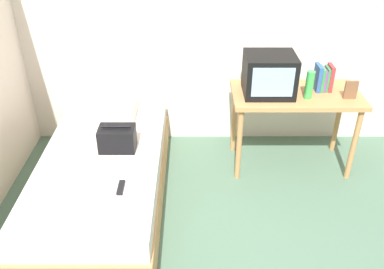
{
  "coord_description": "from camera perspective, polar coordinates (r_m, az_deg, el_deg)",
  "views": [
    {
      "loc": [
        -0.28,
        -1.94,
        2.4
      ],
      "look_at": [
        -0.27,
        1.03,
        0.58
      ],
      "focal_mm": 38.81,
      "sensor_mm": 36.0,
      "label": 1
    }
  ],
  "objects": [
    {
      "name": "magazine",
      "position": [
        3.27,
        -15.39,
        -5.83
      ],
      "size": [
        0.21,
        0.29,
        0.01
      ],
      "primitive_type": "cube",
      "color": "white",
      "rests_on": "bed"
    },
    {
      "name": "bed",
      "position": [
        3.62,
        -12.22,
        -6.12
      ],
      "size": [
        1.0,
        2.0,
        0.48
      ],
      "color": "#B27F4C",
      "rests_on": "ground"
    },
    {
      "name": "handbag",
      "position": [
        3.5,
        -10.39,
        -0.55
      ],
      "size": [
        0.3,
        0.2,
        0.22
      ],
      "color": "black",
      "rests_on": "bed"
    },
    {
      "name": "tv",
      "position": [
        3.74,
        10.39,
        8.12
      ],
      "size": [
        0.44,
        0.39,
        0.36
      ],
      "color": "black",
      "rests_on": "desk"
    },
    {
      "name": "pillow",
      "position": [
        4.03,
        -11.06,
        3.33
      ],
      "size": [
        0.44,
        0.35,
        0.13
      ],
      "primitive_type": "cube",
      "color": "silver",
      "rests_on": "bed"
    },
    {
      "name": "wall_back",
      "position": [
        4.1,
        3.92,
        15.78
      ],
      "size": [
        5.2,
        0.1,
        2.6
      ],
      "primitive_type": "cube",
      "color": "beige",
      "rests_on": "ground"
    },
    {
      "name": "desk",
      "position": [
        3.92,
        13.83,
        4.29
      ],
      "size": [
        1.16,
        0.6,
        0.77
      ],
      "color": "#B27F4C",
      "rests_on": "ground"
    },
    {
      "name": "water_bottle",
      "position": [
        3.75,
        15.66,
        6.6
      ],
      "size": [
        0.07,
        0.07,
        0.25
      ],
      "primitive_type": "cylinder",
      "color": "green",
      "rests_on": "desk"
    },
    {
      "name": "book_row",
      "position": [
        3.96,
        17.42,
        7.43
      ],
      "size": [
        0.14,
        0.17,
        0.23
      ],
      "color": "#2D5699",
      "rests_on": "desk"
    },
    {
      "name": "picture_frame",
      "position": [
        3.88,
        20.82,
        5.78
      ],
      "size": [
        0.11,
        0.02,
        0.17
      ],
      "primitive_type": "cube",
      "color": "brown",
      "rests_on": "desk"
    },
    {
      "name": "remote_dark",
      "position": [
        3.1,
        -9.89,
        -7.2
      ],
      "size": [
        0.04,
        0.16,
        0.02
      ],
      "primitive_type": "cube",
      "color": "black",
      "rests_on": "bed"
    }
  ]
}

